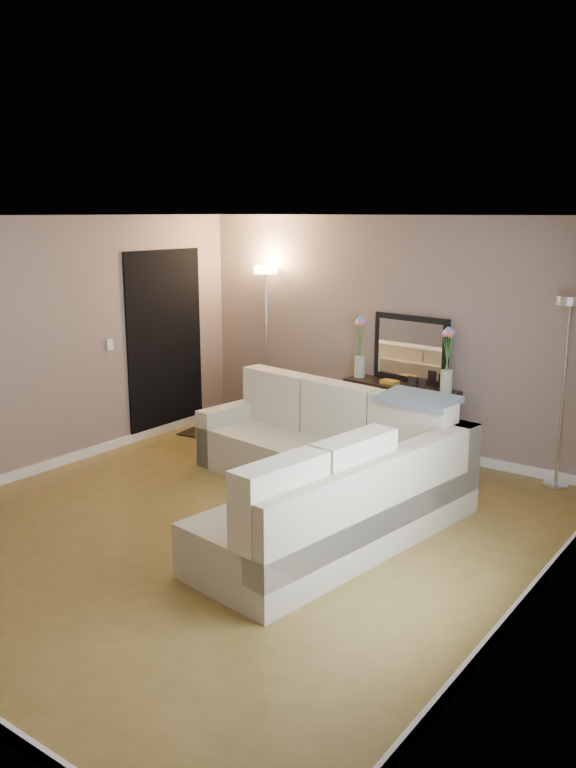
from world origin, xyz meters
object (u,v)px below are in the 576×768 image
Objects in this scene: sectional_sofa at (326,470)px; floor_lamp_unlit at (566,354)px; console_table at (393,415)px; floor_lamp_lit at (266,315)px.

sectional_sofa is 2.53m from floor_lamp_unlit.
console_table is at bearing 98.44° from sectional_sofa.
floor_lamp_unlit reaches higher than console_table.
sectional_sofa reaches higher than console_table.
floor_lamp_lit is 3.60m from floor_lamp_unlit.
sectional_sofa is at bearing -40.82° from floor_lamp_lit.
sectional_sofa is at bearing -130.43° from floor_lamp_unlit.
console_table is (-0.26, 1.72, 0.09)m from sectional_sofa.
floor_lamp_lit is at bearing 179.81° from floor_lamp_unlit.
console_table is at bearing -177.91° from floor_lamp_unlit.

